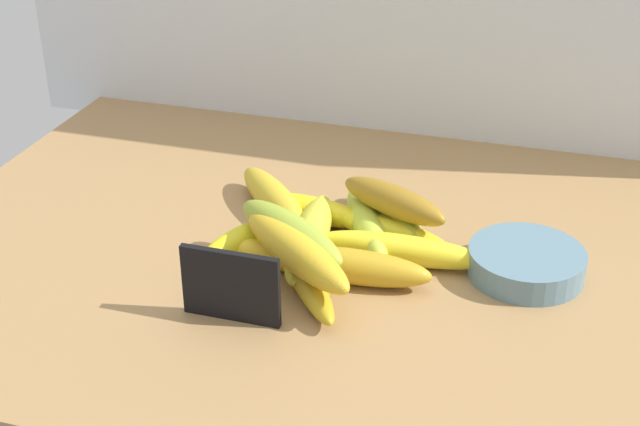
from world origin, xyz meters
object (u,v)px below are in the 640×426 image
at_px(banana_7, 310,237).
at_px(chalkboard_sign, 231,288).
at_px(banana_10, 402,251).
at_px(banana_4, 389,214).
at_px(banana_0, 367,223).
at_px(banana_3, 392,233).
at_px(banana_6, 353,267).
at_px(banana_2, 274,199).
at_px(banana_9, 305,276).
at_px(banana_12, 290,233).
at_px(banana_13, 296,251).
at_px(banana_1, 254,237).
at_px(banana_5, 291,258).
at_px(banana_11, 394,201).
at_px(banana_8, 313,210).
at_px(fruit_bowl, 526,263).

bearing_deg(banana_7, chalkboard_sign, -104.27).
bearing_deg(banana_10, banana_4, 113.23).
height_order(banana_0, banana_10, banana_0).
bearing_deg(banana_3, banana_6, -104.99).
relative_size(banana_2, banana_9, 0.95).
xyz_separation_m(banana_9, banana_10, (0.10, 0.08, 0.00)).
relative_size(banana_12, banana_13, 0.91).
bearing_deg(banana_9, banana_2, 120.10).
relative_size(banana_4, banana_7, 0.83).
height_order(banana_1, banana_5, banana_1).
height_order(chalkboard_sign, banana_10, chalkboard_sign).
height_order(banana_4, banana_6, same).
xyz_separation_m(banana_6, banana_10, (0.05, 0.05, -0.00)).
bearing_deg(banana_12, banana_9, -44.24).
height_order(banana_4, banana_11, banana_11).
distance_m(banana_4, banana_10, 0.09).
distance_m(banana_10, banana_11, 0.07).
bearing_deg(chalkboard_sign, banana_6, 45.17).
distance_m(banana_2, banana_4, 0.15).
height_order(banana_11, banana_12, banana_12).
distance_m(banana_4, banana_13, 0.19).
height_order(banana_2, banana_8, banana_2).
height_order(chalkboard_sign, banana_6, chalkboard_sign).
distance_m(banana_10, banana_13, 0.14).
xyz_separation_m(banana_3, banana_11, (-0.00, 0.01, 0.04)).
bearing_deg(banana_0, banana_13, -107.19).
bearing_deg(chalkboard_sign, banana_1, 100.80).
distance_m(chalkboard_sign, banana_5, 0.12).
relative_size(banana_5, banana_11, 1.25).
height_order(fruit_bowl, banana_2, banana_2).
bearing_deg(banana_11, banana_7, -145.88).
distance_m(banana_8, banana_9, 0.15).
height_order(banana_0, banana_3, banana_0).
relative_size(banana_1, banana_5, 0.78).
bearing_deg(banana_8, banana_3, -14.56).
bearing_deg(banana_7, banana_11, 34.12).
height_order(chalkboard_sign, banana_2, chalkboard_sign).
relative_size(chalkboard_sign, banana_10, 0.53).
relative_size(banana_0, banana_9, 0.93).
bearing_deg(banana_6, banana_10, 49.81).
bearing_deg(chalkboard_sign, banana_0, 65.65).
distance_m(banana_6, banana_11, 0.11).
distance_m(banana_1, banana_10, 0.18).
xyz_separation_m(banana_0, banana_13, (-0.04, -0.14, 0.04)).
bearing_deg(banana_7, banana_2, 131.92).
bearing_deg(banana_4, banana_1, -144.80).
xyz_separation_m(banana_4, banana_5, (-0.09, -0.13, -0.00)).
relative_size(fruit_bowl, banana_7, 0.65).
bearing_deg(banana_13, banana_12, 117.49).
bearing_deg(banana_8, banana_12, -84.46).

